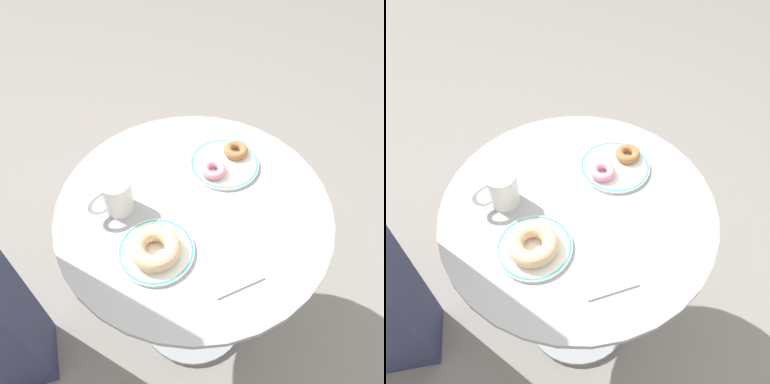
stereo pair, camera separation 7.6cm
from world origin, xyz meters
The scene contains 9 objects.
ground_plane centered at (0.00, 0.00, -0.01)m, with size 7.00×7.00×0.02m, color gray.
cafe_table centered at (0.00, 0.00, 0.49)m, with size 0.76×0.76×0.74m.
plate_left centered at (-0.17, -0.04, 0.74)m, with size 0.19×0.19×0.01m.
plate_right centered at (0.17, 0.04, 0.74)m, with size 0.21×0.21×0.01m.
donut_glazed centered at (-0.18, -0.05, 0.77)m, with size 0.13×0.13×0.04m, color #E0B789.
donut_cinnamon centered at (0.22, 0.05, 0.76)m, with size 0.07×0.07×0.02m, color #A36B3D.
donut_pink_frosted centered at (0.12, 0.04, 0.76)m, with size 0.07×0.07×0.02m, color pink.
paper_napkin centered at (-0.08, -0.21, 0.74)m, with size 0.13×0.10×0.01m, color white.
coffee_mug centered at (-0.15, 0.14, 0.79)m, with size 0.13×0.08×0.10m.
Camera 2 is at (-0.40, -0.51, 1.58)m, focal length 36.07 mm.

